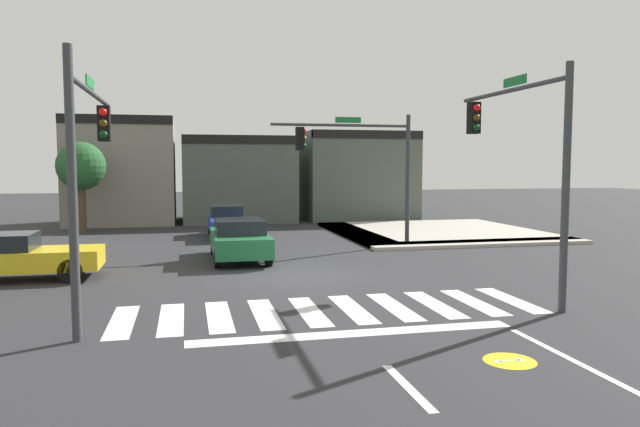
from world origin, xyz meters
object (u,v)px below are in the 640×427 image
object	(u,v)px
traffic_signal_northeast	(359,155)
roadside_tree	(81,167)
traffic_signal_southeast	(520,141)
car_blue	(227,221)
traffic_signal_southwest	(89,144)
car_green	(239,239)
car_yellow	(12,256)

from	to	relation	value
traffic_signal_northeast	roadside_tree	world-z (taller)	traffic_signal_northeast
traffic_signal_southeast	car_blue	bearing A→B (deg)	24.51
roadside_tree	traffic_signal_southwest	bearing A→B (deg)	-80.15
traffic_signal_southeast	traffic_signal_northeast	bearing A→B (deg)	8.21
traffic_signal_northeast	car_green	size ratio (longest dim) A/B	1.33
car_blue	traffic_signal_southeast	bearing A→B (deg)	24.51
traffic_signal_southeast	car_green	xyz separation A→B (m)	(-6.68, 7.40, -3.29)
traffic_signal_southeast	roadside_tree	size ratio (longest dim) A/B	1.25
traffic_signal_northeast	car_blue	size ratio (longest dim) A/B	1.41
traffic_signal_southeast	car_blue	xyz separation A→B (m)	(-6.65, 14.58, -3.30)
traffic_signal_northeast	traffic_signal_southeast	bearing A→B (deg)	98.21
traffic_signal_southeast	traffic_signal_southwest	bearing A→B (deg)	88.60
traffic_signal_southwest	roadside_tree	world-z (taller)	traffic_signal_southwest
traffic_signal_southwest	roadside_tree	xyz separation A→B (m)	(-3.06, 17.64, -0.56)
car_green	traffic_signal_southeast	bearing A→B (deg)	42.10
roadside_tree	car_blue	bearing A→B (deg)	-25.18
traffic_signal_southeast	car_yellow	distance (m)	14.91
traffic_signal_southwest	car_green	world-z (taller)	traffic_signal_southwest
traffic_signal_southeast	roadside_tree	xyz separation A→B (m)	(-13.72, 17.90, -0.70)
traffic_signal_southwest	car_green	xyz separation A→B (m)	(3.98, 7.14, -3.15)
traffic_signal_southwest	car_green	bearing A→B (deg)	-29.14
car_green	traffic_signal_northeast	bearing A→B (deg)	115.47
traffic_signal_southwest	car_yellow	size ratio (longest dim) A/B	1.24
traffic_signal_southeast	car_yellow	size ratio (longest dim) A/B	1.21
car_yellow	car_blue	bearing A→B (deg)	53.76
traffic_signal_northeast	car_blue	bearing A→B (deg)	-41.87
car_blue	traffic_signal_southwest	bearing A→B (deg)	-15.67
car_blue	roadside_tree	distance (m)	8.24
car_yellow	traffic_signal_southeast	bearing A→B (deg)	-20.31
roadside_tree	car_green	bearing A→B (deg)	-56.18
traffic_signal_northeast	roadside_tree	size ratio (longest dim) A/B	1.30
car_yellow	traffic_signal_southwest	bearing A→B (deg)	-58.16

